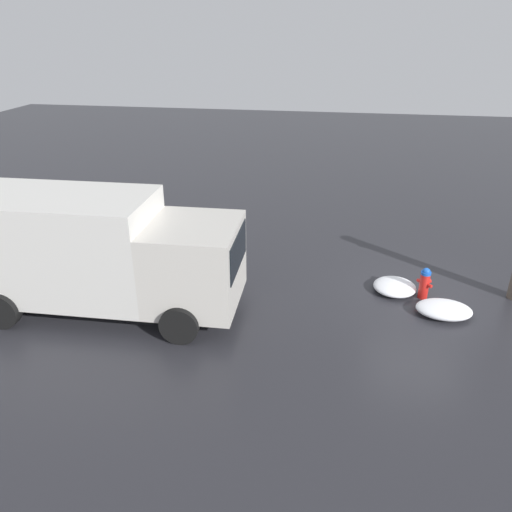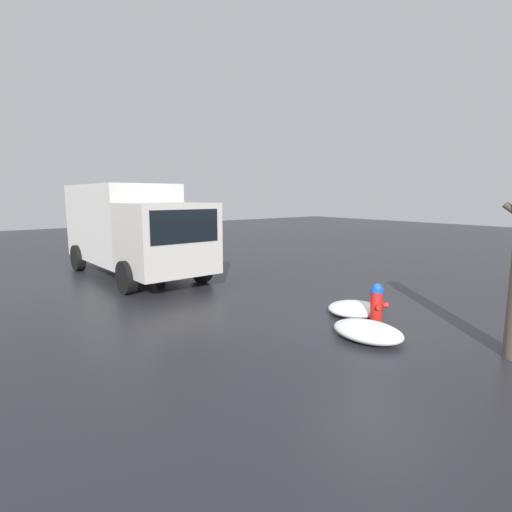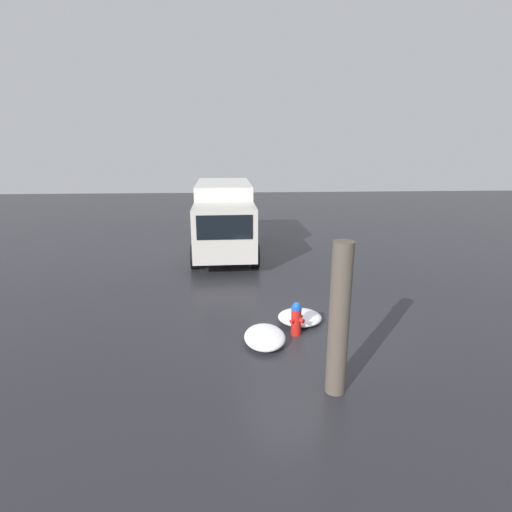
# 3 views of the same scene
# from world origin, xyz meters

# --- Properties ---
(ground_plane) EXTENTS (60.00, 60.00, 0.00)m
(ground_plane) POSITION_xyz_m (0.00, 0.00, 0.00)
(ground_plane) COLOR #28282D
(fire_hydrant) EXTENTS (0.39, 0.39, 0.87)m
(fire_hydrant) POSITION_xyz_m (-0.00, -0.00, 0.45)
(fire_hydrant) COLOR red
(fire_hydrant) RESTS_ON ground_plane
(tree_trunk) EXTENTS (0.59, 0.39, 3.00)m
(tree_trunk) POSITION_xyz_m (-2.40, -0.39, 1.51)
(tree_trunk) COLOR brown
(tree_trunk) RESTS_ON ground_plane
(delivery_truck) EXTENTS (6.70, 2.74, 2.97)m
(delivery_truck) POSITION_xyz_m (8.06, 1.91, 1.61)
(delivery_truck) COLOR beige
(delivery_truck) RESTS_ON ground_plane
(pedestrian) EXTENTS (0.38, 0.38, 1.73)m
(pedestrian) POSITION_xyz_m (6.24, 1.80, 0.94)
(pedestrian) COLOR #23232D
(pedestrian) RESTS_ON ground_plane
(snow_pile_by_hydrant) EXTENTS (1.36, 0.99, 0.31)m
(snow_pile_by_hydrant) POSITION_xyz_m (-0.40, 0.82, 0.16)
(snow_pile_by_hydrant) COLOR white
(snow_pile_by_hydrant) RESTS_ON ground_plane
(snow_pile_curbside) EXTENTS (1.13, 1.17, 0.28)m
(snow_pile_curbside) POSITION_xyz_m (0.71, -0.22, 0.14)
(snow_pile_curbside) COLOR white
(snow_pile_curbside) RESTS_ON ground_plane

